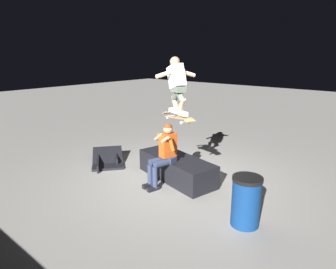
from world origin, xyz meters
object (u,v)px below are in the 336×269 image
(ledge_box_main, at_px, (176,168))
(kicker_ramp, at_px, (108,161))
(skateboard, at_px, (178,117))
(trash_bin, at_px, (246,201))
(skater_airborne, at_px, (177,83))
(person_sitting_on_ledge, at_px, (164,152))

(ledge_box_main, xyz_separation_m, kicker_ramp, (1.96, 0.38, -0.19))
(skateboard, relative_size, kicker_ramp, 0.78)
(ledge_box_main, distance_m, trash_bin, 2.16)
(ledge_box_main, bearing_deg, skater_airborne, 127.40)
(person_sitting_on_ledge, height_order, skateboard, skateboard)
(skateboard, height_order, trash_bin, skateboard)
(skater_airborne, bearing_deg, skateboard, 158.02)
(skater_airborne, xyz_separation_m, kicker_ramp, (2.13, 0.15, -2.10))
(skater_airborne, bearing_deg, ledge_box_main, -52.60)
(skater_airborne, bearing_deg, person_sitting_on_ledge, 51.62)
(skater_airborne, relative_size, kicker_ramp, 0.85)
(skater_airborne, height_order, trash_bin, skater_airborne)
(person_sitting_on_ledge, relative_size, skateboard, 1.31)
(person_sitting_on_ledge, xyz_separation_m, skateboard, (-0.22, -0.19, 0.73))
(kicker_ramp, bearing_deg, skateboard, -176.52)
(kicker_ramp, bearing_deg, trash_bin, 174.80)
(skateboard, distance_m, trash_bin, 2.14)
(person_sitting_on_ledge, relative_size, kicker_ramp, 1.02)
(ledge_box_main, bearing_deg, trash_bin, 159.86)
(trash_bin, bearing_deg, ledge_box_main, -20.14)
(skateboard, xyz_separation_m, kicker_ramp, (2.18, 0.13, -1.41))
(ledge_box_main, relative_size, skater_airborne, 1.74)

